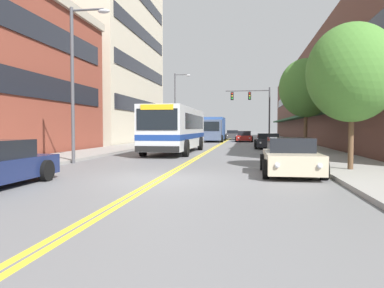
{
  "coord_description": "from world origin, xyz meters",
  "views": [
    {
      "loc": [
        2.8,
        -11.81,
        1.65
      ],
      "look_at": [
        -0.56,
        10.55,
        0.68
      ],
      "focal_mm": 35.0,
      "sensor_mm": 36.0,
      "label": 1
    }
  ],
  "objects_px": {
    "car_dark_grey_moving_lead": "(233,135)",
    "box_truck": "(214,129)",
    "street_tree_right_near": "(352,73)",
    "fire_hydrant": "(299,146)",
    "traffic_signal_mast": "(254,104)",
    "street_tree_right_mid": "(306,88)",
    "street_lamp_left_near": "(78,71)",
    "car_champagne_parked_right_foreground": "(291,158)",
    "car_charcoal_parked_right_mid": "(268,141)",
    "city_bus": "(176,128)",
    "car_black_parked_left_far": "(187,137)",
    "car_white_parked_left_mid": "(176,138)",
    "car_red_moving_second": "(244,137)",
    "street_lamp_left_far": "(177,102)"
  },
  "relations": [
    {
      "from": "street_tree_right_near",
      "to": "fire_hydrant",
      "type": "relative_size",
      "value": 6.68
    },
    {
      "from": "car_charcoal_parked_right_mid",
      "to": "box_truck",
      "type": "relative_size",
      "value": 0.63
    },
    {
      "from": "traffic_signal_mast",
      "to": "car_white_parked_left_mid",
      "type": "bearing_deg",
      "value": -137.86
    },
    {
      "from": "car_charcoal_parked_right_mid",
      "to": "car_dark_grey_moving_lead",
      "type": "relative_size",
      "value": 1.05
    },
    {
      "from": "street_tree_right_near",
      "to": "traffic_signal_mast",
      "type": "bearing_deg",
      "value": 95.93
    },
    {
      "from": "city_bus",
      "to": "street_lamp_left_far",
      "type": "xyz_separation_m",
      "value": [
        -3.07,
        16.36,
        2.88
      ]
    },
    {
      "from": "car_champagne_parked_right_foreground",
      "to": "street_tree_right_mid",
      "type": "relative_size",
      "value": 0.67
    },
    {
      "from": "car_red_moving_second",
      "to": "traffic_signal_mast",
      "type": "bearing_deg",
      "value": -63.91
    },
    {
      "from": "traffic_signal_mast",
      "to": "street_tree_right_mid",
      "type": "xyz_separation_m",
      "value": [
        3.2,
        -17.49,
        -0.1
      ]
    },
    {
      "from": "car_red_moving_second",
      "to": "street_lamp_left_near",
      "type": "distance_m",
      "value": 30.87
    },
    {
      "from": "car_dark_grey_moving_lead",
      "to": "fire_hydrant",
      "type": "height_order",
      "value": "car_dark_grey_moving_lead"
    },
    {
      "from": "street_tree_right_mid",
      "to": "street_lamp_left_near",
      "type": "bearing_deg",
      "value": -139.71
    },
    {
      "from": "car_champagne_parked_right_foreground",
      "to": "fire_hydrant",
      "type": "height_order",
      "value": "car_champagne_parked_right_foreground"
    },
    {
      "from": "car_dark_grey_moving_lead",
      "to": "box_truck",
      "type": "xyz_separation_m",
      "value": [
        -1.93,
        -9.31,
        0.91
      ]
    },
    {
      "from": "car_charcoal_parked_right_mid",
      "to": "fire_hydrant",
      "type": "distance_m",
      "value": 7.33
    },
    {
      "from": "car_champagne_parked_right_foreground",
      "to": "car_red_moving_second",
      "type": "bearing_deg",
      "value": 93.45
    },
    {
      "from": "car_dark_grey_moving_lead",
      "to": "street_tree_right_near",
      "type": "relative_size",
      "value": 0.87
    },
    {
      "from": "street_lamp_left_far",
      "to": "city_bus",
      "type": "bearing_deg",
      "value": -79.35
    },
    {
      "from": "traffic_signal_mast",
      "to": "street_tree_right_mid",
      "type": "distance_m",
      "value": 17.78
    },
    {
      "from": "car_black_parked_left_far",
      "to": "car_charcoal_parked_right_mid",
      "type": "bearing_deg",
      "value": -55.28
    },
    {
      "from": "car_champagne_parked_right_foreground",
      "to": "street_tree_right_mid",
      "type": "bearing_deg",
      "value": 79.49
    },
    {
      "from": "street_lamp_left_far",
      "to": "street_tree_right_mid",
      "type": "relative_size",
      "value": 1.24
    },
    {
      "from": "car_charcoal_parked_right_mid",
      "to": "street_tree_right_near",
      "type": "relative_size",
      "value": 0.91
    },
    {
      "from": "car_red_moving_second",
      "to": "street_tree_right_near",
      "type": "distance_m",
      "value": 32.22
    },
    {
      "from": "street_lamp_left_near",
      "to": "street_tree_right_near",
      "type": "distance_m",
      "value": 11.77
    },
    {
      "from": "street_lamp_left_near",
      "to": "street_tree_right_mid",
      "type": "distance_m",
      "value": 15.34
    },
    {
      "from": "box_truck",
      "to": "traffic_signal_mast",
      "type": "bearing_deg",
      "value": -19.65
    },
    {
      "from": "car_red_moving_second",
      "to": "car_champagne_parked_right_foreground",
      "type": "bearing_deg",
      "value": -86.55
    },
    {
      "from": "car_white_parked_left_mid",
      "to": "car_red_moving_second",
      "type": "bearing_deg",
      "value": 54.69
    },
    {
      "from": "fire_hydrant",
      "to": "car_white_parked_left_mid",
      "type": "bearing_deg",
      "value": 128.44
    },
    {
      "from": "car_charcoal_parked_right_mid",
      "to": "box_truck",
      "type": "height_order",
      "value": "box_truck"
    },
    {
      "from": "car_charcoal_parked_right_mid",
      "to": "traffic_signal_mast",
      "type": "distance_m",
      "value": 13.45
    },
    {
      "from": "traffic_signal_mast",
      "to": "fire_hydrant",
      "type": "bearing_deg",
      "value": -82.96
    },
    {
      "from": "car_champagne_parked_right_foreground",
      "to": "car_charcoal_parked_right_mid",
      "type": "xyz_separation_m",
      "value": [
        0.1,
        17.43,
        -0.02
      ]
    },
    {
      "from": "car_charcoal_parked_right_mid",
      "to": "street_tree_right_mid",
      "type": "height_order",
      "value": "street_tree_right_mid"
    },
    {
      "from": "car_champagne_parked_right_foreground",
      "to": "car_charcoal_parked_right_mid",
      "type": "bearing_deg",
      "value": 89.66
    },
    {
      "from": "street_lamp_left_near",
      "to": "street_tree_right_near",
      "type": "xyz_separation_m",
      "value": [
        11.57,
        -2.04,
        -0.64
      ]
    },
    {
      "from": "car_black_parked_left_far",
      "to": "car_champagne_parked_right_foreground",
      "type": "distance_m",
      "value": 31.36
    },
    {
      "from": "street_lamp_left_near",
      "to": "fire_hydrant",
      "type": "height_order",
      "value": "street_lamp_left_near"
    },
    {
      "from": "city_bus",
      "to": "fire_hydrant",
      "type": "distance_m",
      "value": 8.07
    },
    {
      "from": "car_champagne_parked_right_foreground",
      "to": "box_truck",
      "type": "distance_m",
      "value": 32.52
    },
    {
      "from": "car_white_parked_left_mid",
      "to": "box_truck",
      "type": "bearing_deg",
      "value": 71.44
    },
    {
      "from": "car_champagne_parked_right_foreground",
      "to": "traffic_signal_mast",
      "type": "distance_m",
      "value": 30.53
    },
    {
      "from": "car_white_parked_left_mid",
      "to": "traffic_signal_mast",
      "type": "bearing_deg",
      "value": 42.14
    },
    {
      "from": "street_lamp_left_far",
      "to": "car_red_moving_second",
      "type": "bearing_deg",
      "value": 34.45
    },
    {
      "from": "city_bus",
      "to": "street_lamp_left_near",
      "type": "xyz_separation_m",
      "value": [
        -3.04,
        -8.32,
        2.63
      ]
    },
    {
      "from": "car_dark_grey_moving_lead",
      "to": "box_truck",
      "type": "height_order",
      "value": "box_truck"
    },
    {
      "from": "city_bus",
      "to": "street_lamp_left_near",
      "type": "height_order",
      "value": "street_lamp_left_near"
    },
    {
      "from": "car_dark_grey_moving_lead",
      "to": "street_lamp_left_near",
      "type": "height_order",
      "value": "street_lamp_left_near"
    },
    {
      "from": "street_tree_right_near",
      "to": "city_bus",
      "type": "bearing_deg",
      "value": 129.43
    }
  ]
}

